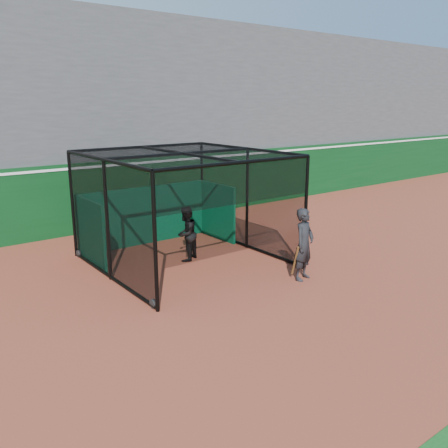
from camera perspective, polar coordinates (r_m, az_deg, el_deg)
ground at (r=11.02m, az=2.04°, el=-9.98°), size 120.00×120.00×0.00m
outfield_wall at (r=17.76m, az=-15.56°, el=3.31°), size 50.00×0.50×2.50m
grandstand at (r=21.01m, az=-20.14°, el=13.38°), size 50.00×7.85×8.95m
batting_cage at (r=13.62m, az=-4.83°, el=1.78°), size 4.78×5.10×3.17m
batter at (r=13.94m, az=-4.58°, el=-1.18°), size 0.99×0.92×1.62m
on_deck_player at (r=12.54m, az=9.59°, el=-2.44°), size 0.80×0.64×1.91m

